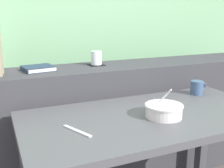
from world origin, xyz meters
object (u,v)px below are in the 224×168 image
(fork_utensil, at_px, (77,131))
(coaster_square, at_px, (96,65))
(closed_book, at_px, (38,68))
(soup_bowl, at_px, (164,111))
(breakfast_table, at_px, (151,134))
(ceramic_mug, at_px, (197,88))
(juice_glass, at_px, (96,58))

(fork_utensil, bearing_deg, coaster_square, 39.52)
(closed_book, xyz_separation_m, soup_bowl, (0.48, -0.65, -0.13))
(closed_book, bearing_deg, breakfast_table, -52.61)
(closed_book, height_order, fork_utensil, closed_book)
(fork_utensil, relative_size, ceramic_mug, 1.50)
(breakfast_table, xyz_separation_m, fork_utensil, (-0.40, -0.06, 0.11))
(juice_glass, height_order, soup_bowl, juice_glass)
(juice_glass, relative_size, fork_utensil, 0.54)
(coaster_square, height_order, fork_utensil, coaster_square)
(coaster_square, xyz_separation_m, soup_bowl, (0.09, -0.68, -0.12))
(juice_glass, bearing_deg, ceramic_mug, -40.62)
(coaster_square, bearing_deg, ceramic_mug, -40.62)
(soup_bowl, bearing_deg, juice_glass, 97.45)
(coaster_square, relative_size, ceramic_mug, 0.88)
(breakfast_table, relative_size, closed_book, 6.38)
(breakfast_table, relative_size, soup_bowl, 7.03)
(breakfast_table, height_order, juice_glass, juice_glass)
(soup_bowl, relative_size, fork_utensil, 1.08)
(breakfast_table, bearing_deg, fork_utensil, -172.14)
(breakfast_table, relative_size, juice_glass, 14.10)
(breakfast_table, height_order, ceramic_mug, ceramic_mug)
(coaster_square, xyz_separation_m, juice_glass, (0.00, 0.00, 0.04))
(coaster_square, distance_m, soup_bowl, 0.70)
(closed_book, relative_size, fork_utensil, 1.19)
(closed_book, bearing_deg, juice_glass, 4.68)
(breakfast_table, xyz_separation_m, coaster_square, (-0.06, 0.62, 0.26))
(coaster_square, bearing_deg, breakfast_table, -84.57)
(closed_book, distance_m, soup_bowl, 0.82)
(coaster_square, relative_size, soup_bowl, 0.55)
(soup_bowl, height_order, ceramic_mug, soup_bowl)
(closed_book, bearing_deg, ceramic_mug, -24.03)
(juice_glass, bearing_deg, fork_utensil, -116.99)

